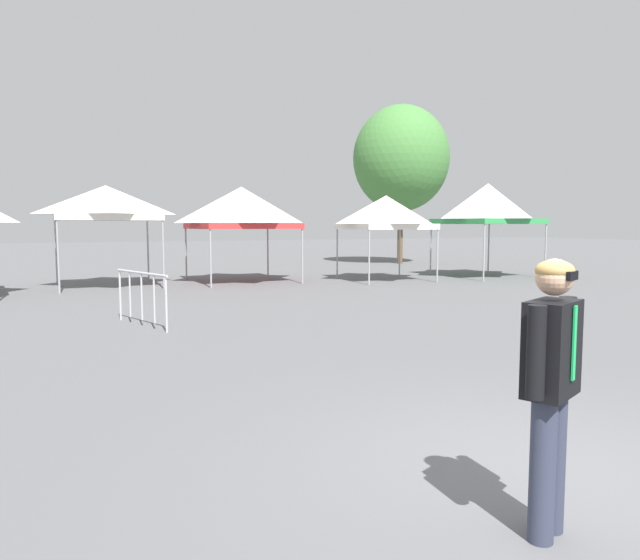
# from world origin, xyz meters

# --- Properties ---
(ground_plane) EXTENTS (140.00, 140.00, 0.00)m
(ground_plane) POSITION_xyz_m (0.00, 0.00, 0.00)
(ground_plane) COLOR #5B5B5E
(canopy_tent_far_left) EXTENTS (3.19, 3.19, 3.24)m
(canopy_tent_far_left) POSITION_xyz_m (-1.36, 16.79, 2.68)
(canopy_tent_far_left) COLOR #9E9EA3
(canopy_tent_far_left) RESTS_ON ground
(canopy_tent_left_of_center) EXTENTS (3.36, 3.36, 3.31)m
(canopy_tent_left_of_center) POSITION_xyz_m (3.10, 16.61, 2.58)
(canopy_tent_left_of_center) COLOR #9E9EA3
(canopy_tent_left_of_center) RESTS_ON ground
(canopy_tent_center) EXTENTS (2.98, 2.98, 3.04)m
(canopy_tent_center) POSITION_xyz_m (7.90, 14.83, 2.43)
(canopy_tent_center) COLOR #9E9EA3
(canopy_tent_center) RESTS_ON ground
(canopy_tent_right_of_center) EXTENTS (3.23, 3.23, 3.57)m
(canopy_tent_right_of_center) POSITION_xyz_m (12.25, 14.45, 2.80)
(canopy_tent_right_of_center) COLOR #9E9EA3
(canopy_tent_right_of_center) RESTS_ON ground
(person_foreground) EXTENTS (0.61, 0.39, 1.78)m
(person_foreground) POSITION_xyz_m (-0.70, -0.64, 1.03)
(person_foreground) COLOR #33384C
(person_foreground) RESTS_ON ground
(tree_behind_tents_left) EXTENTS (4.88, 4.88, 8.05)m
(tree_behind_tents_left) POSITION_xyz_m (13.58, 22.39, 5.36)
(tree_behind_tents_left) COLOR brown
(tree_behind_tents_left) RESTS_ON ground
(crowd_barrier_near_person) EXTENTS (0.64, 2.03, 1.08)m
(crowd_barrier_near_person) POSITION_xyz_m (-1.66, 8.67, 0.75)
(crowd_barrier_near_person) COLOR #B7BABF
(crowd_barrier_near_person) RESTS_ON ground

